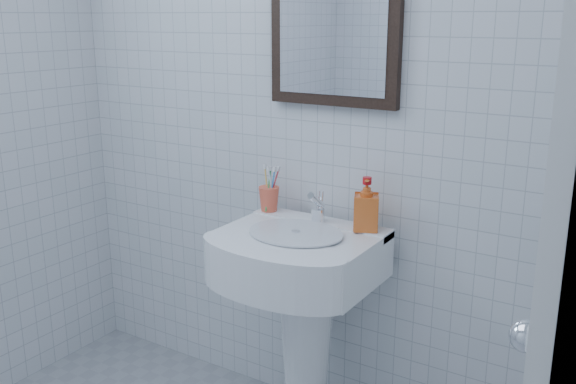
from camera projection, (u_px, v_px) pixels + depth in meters
The scene contains 8 objects.
wall_back at pixel (302, 99), 2.38m from camera, with size 2.20×0.02×2.50m, color silver.
wall_right at pixel (549, 253), 0.84m from camera, with size 0.02×2.40×2.50m, color silver.
washbasin at pixel (303, 299), 2.32m from camera, with size 0.54×0.40×0.83m.
faucet at pixel (318, 209), 2.31m from camera, with size 0.05×0.11×0.12m.
toothbrush_cup at pixel (269, 199), 2.45m from camera, with size 0.08×0.08×0.09m, color #EC5A3D, non-canonical shape.
soap_dispenser at pixel (366, 204), 2.22m from camera, with size 0.08×0.09×0.19m, color red.
wall_mirror at pixel (334, 16), 2.21m from camera, with size 0.50×0.04×0.62m.
hand_towel at pixel (565, 306), 1.55m from camera, with size 0.03×0.16×0.38m, color beige.
Camera 1 is at (1.23, -0.85, 1.55)m, focal length 40.00 mm.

